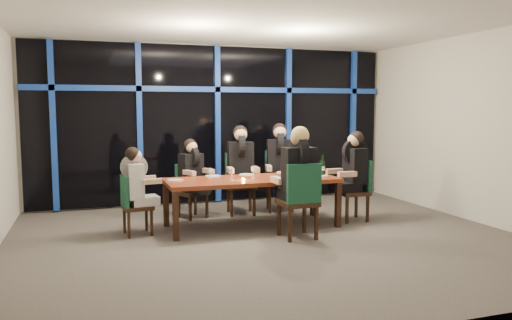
{
  "coord_description": "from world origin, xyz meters",
  "views": [
    {
      "loc": [
        -2.34,
        -6.33,
        1.82
      ],
      "look_at": [
        0.0,
        0.6,
        1.05
      ],
      "focal_mm": 35.0,
      "sensor_mm": 36.0,
      "label": 1
    }
  ],
  "objects_px": {
    "dining_table": "(252,183)",
    "diner_end_left": "(137,178)",
    "chair_far_right": "(279,177)",
    "diner_near_mid": "(298,166)",
    "chair_far_mid": "(240,180)",
    "wine_bottle": "(322,168)",
    "chair_end_right": "(357,187)",
    "chair_end_left": "(132,202)",
    "diner_end_right": "(353,163)",
    "diner_far_left": "(192,167)",
    "diner_far_right": "(280,154)",
    "water_pitcher": "(298,170)",
    "chair_near_mid": "(300,197)",
    "diner_far_mid": "(241,157)",
    "chair_far_left": "(190,187)"
  },
  "relations": [
    {
      "from": "dining_table",
      "to": "diner_end_left",
      "type": "relative_size",
      "value": 3.09
    },
    {
      "from": "chair_far_right",
      "to": "diner_near_mid",
      "type": "height_order",
      "value": "diner_near_mid"
    },
    {
      "from": "chair_far_mid",
      "to": "wine_bottle",
      "type": "bearing_deg",
      "value": -39.8
    },
    {
      "from": "chair_end_right",
      "to": "wine_bottle",
      "type": "distance_m",
      "value": 0.69
    },
    {
      "from": "chair_end_left",
      "to": "diner_end_right",
      "type": "height_order",
      "value": "diner_end_right"
    },
    {
      "from": "diner_far_left",
      "to": "diner_far_right",
      "type": "height_order",
      "value": "diner_far_right"
    },
    {
      "from": "chair_far_right",
      "to": "diner_far_left",
      "type": "relative_size",
      "value": 1.21
    },
    {
      "from": "diner_end_right",
      "to": "diner_near_mid",
      "type": "relative_size",
      "value": 0.92
    },
    {
      "from": "diner_end_right",
      "to": "water_pitcher",
      "type": "bearing_deg",
      "value": -90.17
    },
    {
      "from": "chair_near_mid",
      "to": "diner_end_left",
      "type": "relative_size",
      "value": 1.27
    },
    {
      "from": "diner_far_left",
      "to": "diner_far_mid",
      "type": "height_order",
      "value": "diner_far_mid"
    },
    {
      "from": "chair_far_mid",
      "to": "water_pitcher",
      "type": "relative_size",
      "value": 4.92
    },
    {
      "from": "chair_far_right",
      "to": "diner_end_right",
      "type": "xyz_separation_m",
      "value": [
        0.8,
        -1.18,
        0.35
      ]
    },
    {
      "from": "diner_end_left",
      "to": "diner_end_right",
      "type": "relative_size",
      "value": 0.88
    },
    {
      "from": "diner_far_left",
      "to": "diner_end_left",
      "type": "bearing_deg",
      "value": -162.31
    },
    {
      "from": "diner_end_left",
      "to": "chair_far_mid",
      "type": "bearing_deg",
      "value": -69.3
    },
    {
      "from": "dining_table",
      "to": "diner_near_mid",
      "type": "relative_size",
      "value": 2.5
    },
    {
      "from": "dining_table",
      "to": "diner_far_left",
      "type": "xyz_separation_m",
      "value": [
        -0.73,
        0.91,
        0.17
      ]
    },
    {
      "from": "diner_far_right",
      "to": "diner_end_left",
      "type": "height_order",
      "value": "diner_far_right"
    },
    {
      "from": "diner_end_left",
      "to": "diner_far_right",
      "type": "bearing_deg",
      "value": -77.16
    },
    {
      "from": "dining_table",
      "to": "chair_far_left",
      "type": "relative_size",
      "value": 2.91
    },
    {
      "from": "diner_near_mid",
      "to": "chair_end_left",
      "type": "bearing_deg",
      "value": -22.14
    },
    {
      "from": "diner_near_mid",
      "to": "water_pitcher",
      "type": "distance_m",
      "value": 0.8
    },
    {
      "from": "chair_end_right",
      "to": "chair_far_right",
      "type": "bearing_deg",
      "value": -142.61
    },
    {
      "from": "diner_end_left",
      "to": "diner_near_mid",
      "type": "relative_size",
      "value": 0.81
    },
    {
      "from": "chair_far_mid",
      "to": "diner_end_left",
      "type": "height_order",
      "value": "diner_end_left"
    },
    {
      "from": "chair_far_mid",
      "to": "dining_table",
      "type": "bearing_deg",
      "value": -89.33
    },
    {
      "from": "diner_far_right",
      "to": "diner_near_mid",
      "type": "relative_size",
      "value": 0.99
    },
    {
      "from": "chair_end_left",
      "to": "chair_near_mid",
      "type": "bearing_deg",
      "value": -120.79
    },
    {
      "from": "diner_near_mid",
      "to": "diner_far_mid",
      "type": "bearing_deg",
      "value": -80.81
    },
    {
      "from": "chair_near_mid",
      "to": "wine_bottle",
      "type": "height_order",
      "value": "wine_bottle"
    },
    {
      "from": "chair_far_left",
      "to": "diner_far_left",
      "type": "distance_m",
      "value": 0.36
    },
    {
      "from": "diner_end_right",
      "to": "diner_near_mid",
      "type": "height_order",
      "value": "diner_near_mid"
    },
    {
      "from": "chair_far_right",
      "to": "diner_end_right",
      "type": "bearing_deg",
      "value": -40.92
    },
    {
      "from": "diner_far_left",
      "to": "diner_far_right",
      "type": "xyz_separation_m",
      "value": [
        1.58,
        0.08,
        0.15
      ]
    },
    {
      "from": "chair_far_right",
      "to": "chair_near_mid",
      "type": "xyz_separation_m",
      "value": [
        -0.46,
        -1.98,
        0.01
      ]
    },
    {
      "from": "wine_bottle",
      "to": "water_pitcher",
      "type": "distance_m",
      "value": 0.43
    },
    {
      "from": "wine_bottle",
      "to": "water_pitcher",
      "type": "xyz_separation_m",
      "value": [
        -0.43,
        -0.01,
        -0.02
      ]
    },
    {
      "from": "chair_end_left",
      "to": "diner_far_mid",
      "type": "distance_m",
      "value": 2.15
    },
    {
      "from": "chair_far_right",
      "to": "diner_near_mid",
      "type": "xyz_separation_m",
      "value": [
        -0.46,
        -1.89,
        0.43
      ]
    },
    {
      "from": "diner_far_mid",
      "to": "diner_end_right",
      "type": "distance_m",
      "value": 1.88
    },
    {
      "from": "chair_far_mid",
      "to": "diner_near_mid",
      "type": "height_order",
      "value": "diner_near_mid"
    },
    {
      "from": "chair_far_left",
      "to": "diner_far_mid",
      "type": "distance_m",
      "value": 1.0
    },
    {
      "from": "chair_far_right",
      "to": "diner_end_right",
      "type": "height_order",
      "value": "diner_end_right"
    },
    {
      "from": "diner_end_right",
      "to": "dining_table",
      "type": "bearing_deg",
      "value": -93.09
    },
    {
      "from": "diner_far_mid",
      "to": "diner_near_mid",
      "type": "relative_size",
      "value": 0.97
    },
    {
      "from": "chair_far_right",
      "to": "water_pitcher",
      "type": "height_order",
      "value": "chair_far_right"
    },
    {
      "from": "diner_far_right",
      "to": "water_pitcher",
      "type": "distance_m",
      "value": 1.1
    },
    {
      "from": "chair_end_left",
      "to": "diner_near_mid",
      "type": "distance_m",
      "value": 2.41
    },
    {
      "from": "chair_far_mid",
      "to": "chair_end_right",
      "type": "height_order",
      "value": "chair_far_mid"
    }
  ]
}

